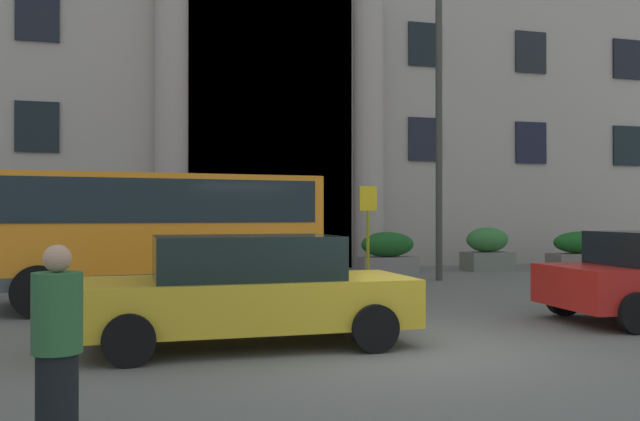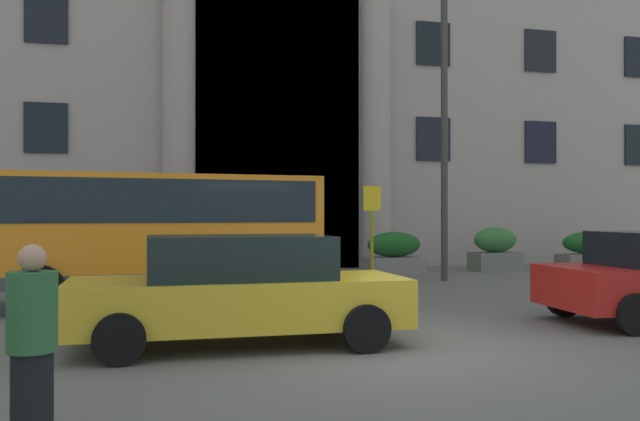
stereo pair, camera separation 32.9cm
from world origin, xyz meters
name	(u,v)px [view 2 (the right image)]	position (x,y,z in m)	size (l,w,h in m)	color
ground_plane	(402,353)	(0.00, 0.00, -0.06)	(80.00, 64.00, 0.12)	#5B5C55
office_building_facade	(236,4)	(0.00, 17.48, 9.81)	(35.89, 9.75, 19.63)	#A0978C
orange_minibus	(160,226)	(-3.01, 5.50, 1.53)	(6.32, 3.10, 2.52)	orange
bus_stop_sign	(372,224)	(2.11, 7.47, 1.53)	(0.44, 0.08, 2.46)	#989713
hedge_planter_west	(591,251)	(10.65, 10.70, 0.58)	(2.13, 0.89, 1.21)	#716458
hedge_planter_far_west	(394,253)	(3.97, 10.89, 0.59)	(1.74, 0.80, 1.23)	gray
hedge_planter_entrance_left	(495,250)	(7.30, 10.83, 0.65)	(1.46, 0.95, 1.36)	slate
hedge_planter_entrance_right	(9,256)	(-6.71, 10.56, 0.69)	(2.12, 0.98, 1.42)	gray
parked_coupe_end	(239,290)	(-2.05, 0.72, 0.75)	(4.45, 1.92, 1.48)	gold
pedestrian_woman_dark_dress	(32,350)	(-4.06, -3.03, 0.77)	(0.36, 0.36, 1.55)	black
lamppost_plaza_centre	(444,92)	(4.40, 8.25, 5.02)	(0.40, 0.40, 8.76)	#373931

